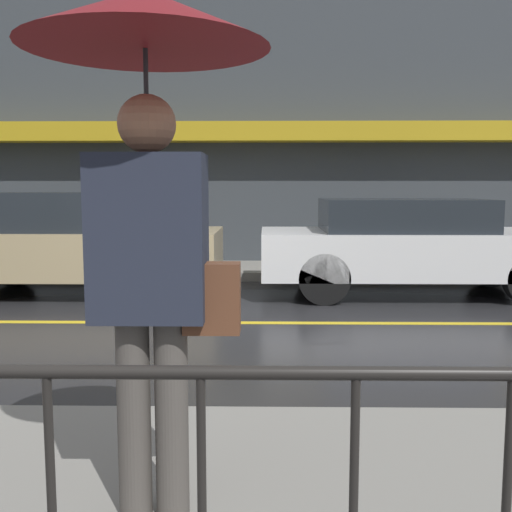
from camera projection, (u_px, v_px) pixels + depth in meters
name	position (u px, v px, depth m)	size (l,w,h in m)	color
ground_plane	(186.00, 323.00, 7.01)	(80.00, 80.00, 0.00)	#262628
sidewalk_far	(214.00, 270.00, 10.89)	(28.00, 1.69, 0.15)	gray
lane_marking	(186.00, 322.00, 7.01)	(25.20, 0.12, 0.01)	gold
building_storefront	(217.00, 129.00, 11.55)	(28.00, 0.85, 5.40)	#383D42
pedestrian	(148.00, 122.00, 2.45)	(1.02, 1.02, 2.22)	#4C4742
car_tan	(75.00, 243.00, 8.83)	(4.17, 1.70, 1.50)	tan
car_white	(411.00, 245.00, 8.76)	(4.46, 1.73, 1.41)	silver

